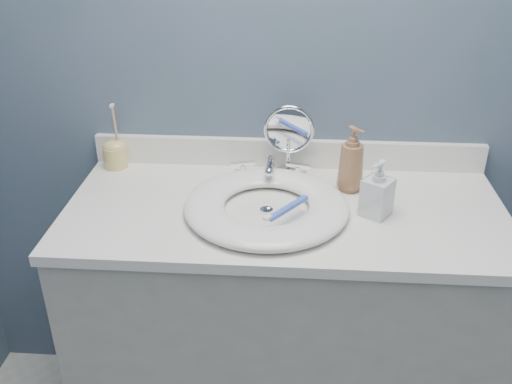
# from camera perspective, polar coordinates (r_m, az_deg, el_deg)

# --- Properties ---
(back_wall) EXTENTS (2.20, 0.02, 2.40)m
(back_wall) POSITION_cam_1_polar(r_m,az_deg,el_deg) (1.72, 3.42, 12.46)
(back_wall) COLOR #435965
(back_wall) RESTS_ON ground
(vanity_cabinet) EXTENTS (1.20, 0.55, 0.85)m
(vanity_cabinet) POSITION_cam_1_polar(r_m,az_deg,el_deg) (1.85, 2.57, -13.81)
(vanity_cabinet) COLOR #B4B0A5
(vanity_cabinet) RESTS_ON ground
(countertop) EXTENTS (1.22, 0.57, 0.03)m
(countertop) POSITION_cam_1_polar(r_m,az_deg,el_deg) (1.59, 2.90, -1.96)
(countertop) COLOR white
(countertop) RESTS_ON vanity_cabinet
(backsplash) EXTENTS (1.22, 0.02, 0.09)m
(backsplash) POSITION_cam_1_polar(r_m,az_deg,el_deg) (1.80, 3.16, 3.90)
(backsplash) COLOR white
(backsplash) RESTS_ON countertop
(basin) EXTENTS (0.45, 0.45, 0.04)m
(basin) POSITION_cam_1_polar(r_m,az_deg,el_deg) (1.55, 1.06, -1.37)
(basin) COLOR white
(basin) RESTS_ON countertop
(drain) EXTENTS (0.04, 0.04, 0.01)m
(drain) POSITION_cam_1_polar(r_m,az_deg,el_deg) (1.56, 1.05, -1.85)
(drain) COLOR silver
(drain) RESTS_ON countertop
(faucet) EXTENTS (0.25, 0.13, 0.07)m
(faucet) POSITION_cam_1_polar(r_m,az_deg,el_deg) (1.72, 1.41, 2.11)
(faucet) COLOR silver
(faucet) RESTS_ON countertop
(makeup_mirror) EXTENTS (0.15, 0.09, 0.22)m
(makeup_mirror) POSITION_cam_1_polar(r_m,az_deg,el_deg) (1.72, 3.29, 5.47)
(makeup_mirror) COLOR silver
(makeup_mirror) RESTS_ON countertop
(soap_bottle_amber) EXTENTS (0.11, 0.11, 0.20)m
(soap_bottle_amber) POSITION_cam_1_polar(r_m,az_deg,el_deg) (1.65, 9.53, 3.27)
(soap_bottle_amber) COLOR #906241
(soap_bottle_amber) RESTS_ON countertop
(soap_bottle_clear) EXTENTS (0.10, 0.10, 0.16)m
(soap_bottle_clear) POSITION_cam_1_polar(r_m,az_deg,el_deg) (1.54, 12.08, 0.34)
(soap_bottle_clear) COLOR silver
(soap_bottle_clear) RESTS_ON countertop
(toothbrush_holder) EXTENTS (0.07, 0.07, 0.21)m
(toothbrush_holder) POSITION_cam_1_polar(r_m,az_deg,el_deg) (1.84, -13.91, 3.82)
(toothbrush_holder) COLOR #E1C970
(toothbrush_holder) RESTS_ON countertop
(toothbrush_lying) EXTENTS (0.12, 0.15, 0.02)m
(toothbrush_lying) POSITION_cam_1_polar(r_m,az_deg,el_deg) (1.49, 3.09, -1.70)
(toothbrush_lying) COLOR blue
(toothbrush_lying) RESTS_ON basin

